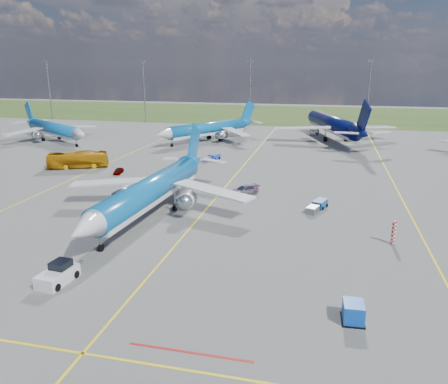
% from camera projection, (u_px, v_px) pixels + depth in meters
% --- Properties ---
extents(ground, '(400.00, 400.00, 0.00)m').
position_uv_depth(ground, '(171.00, 250.00, 52.19)').
color(ground, '#565654').
rests_on(ground, ground).
extents(grass_strip, '(400.00, 80.00, 0.01)m').
position_uv_depth(grass_strip, '(288.00, 114.00, 192.26)').
color(grass_strip, '#2D4719').
rests_on(grass_strip, ground).
extents(taxiway_lines, '(60.25, 160.00, 0.02)m').
position_uv_depth(taxiway_lines, '(225.00, 188.00, 78.02)').
color(taxiway_lines, yellow).
rests_on(taxiway_lines, ground).
extents(floodlight_masts, '(202.20, 0.50, 22.70)m').
position_uv_depth(floodlight_masts, '(308.00, 91.00, 149.16)').
color(floodlight_masts, slate).
rests_on(floodlight_masts, ground).
extents(warning_post, '(0.50, 0.50, 3.00)m').
position_uv_depth(warning_post, '(394.00, 232.00, 53.53)').
color(warning_post, red).
rests_on(warning_post, ground).
extents(bg_jet_nw, '(48.35, 45.39, 10.12)m').
position_uv_depth(bg_jet_nw, '(56.00, 141.00, 125.61)').
color(bg_jet_nw, '#0B60A5').
rests_on(bg_jet_nw, ground).
extents(bg_jet_nnw, '(46.28, 49.18, 10.29)m').
position_uv_depth(bg_jet_nnw, '(208.00, 141.00, 125.53)').
color(bg_jet_nnw, '#0B60A5').
rests_on(bg_jet_nnw, ground).
extents(bg_jet_n, '(51.57, 58.83, 12.90)m').
position_uv_depth(bg_jet_n, '(332.00, 139.00, 128.47)').
color(bg_jet_n, '#080E45').
rests_on(bg_jet_n, ground).
extents(main_airliner, '(34.13, 43.41, 10.89)m').
position_uv_depth(main_airliner, '(152.00, 214.00, 64.53)').
color(main_airliner, '#0B60A5').
rests_on(main_airliner, ground).
extents(pushback_tug, '(2.71, 6.29, 2.10)m').
position_uv_depth(pushback_tug, '(58.00, 274.00, 44.29)').
color(pushback_tug, silver).
rests_on(pushback_tug, ground).
extents(uld_container, '(1.85, 2.26, 1.74)m').
position_uv_depth(uld_container, '(353.00, 312.00, 37.54)').
color(uld_container, blue).
rests_on(uld_container, ground).
extents(apron_bus, '(12.57, 8.01, 3.49)m').
position_uv_depth(apron_bus, '(78.00, 160.00, 92.78)').
color(apron_bus, '#BF7D0B').
rests_on(apron_bus, ground).
extents(service_car_a, '(1.88, 3.65, 1.19)m').
position_uv_depth(service_car_a, '(118.00, 171.00, 88.16)').
color(service_car_a, '#999999').
rests_on(service_car_a, ground).
extents(service_car_b, '(4.53, 3.21, 1.15)m').
position_uv_depth(service_car_b, '(174.00, 179.00, 82.32)').
color(service_car_b, '#999999').
rests_on(service_car_b, ground).
extents(service_car_c, '(5.23, 4.98, 1.49)m').
position_uv_depth(service_car_c, '(244.00, 190.00, 74.21)').
color(service_car_c, '#999999').
rests_on(service_car_c, ground).
extents(baggage_tug_w, '(3.22, 5.70, 1.24)m').
position_uv_depth(baggage_tug_w, '(317.00, 206.00, 66.45)').
color(baggage_tug_w, navy).
rests_on(baggage_tug_w, ground).
extents(baggage_tug_c, '(3.39, 5.51, 1.21)m').
position_uv_depth(baggage_tug_c, '(212.00, 158.00, 100.61)').
color(baggage_tug_c, '#1C42A8').
rests_on(baggage_tug_c, ground).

